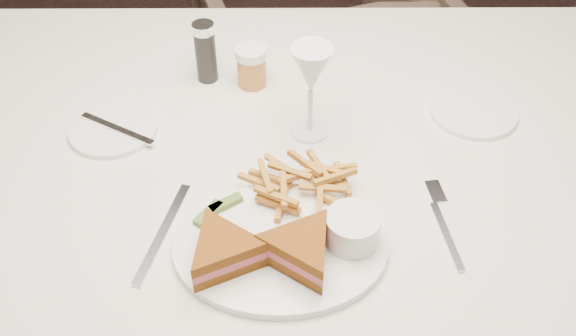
# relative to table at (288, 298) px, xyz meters

# --- Properties ---
(ground) EXTENTS (5.00, 5.00, 0.00)m
(ground) POSITION_rel_table_xyz_m (-0.00, 0.22, -0.38)
(ground) COLOR black
(ground) RESTS_ON ground
(table) EXTENTS (1.61, 1.08, 0.75)m
(table) POSITION_rel_table_xyz_m (0.00, 0.00, 0.00)
(table) COLOR silver
(table) RESTS_ON ground
(chair_far) EXTENTS (0.84, 0.81, 0.70)m
(chair_far) POSITION_rel_table_xyz_m (0.08, 0.95, -0.03)
(chair_far) COLOR #47362B
(chair_far) RESTS_ON ground
(table_setting) EXTENTS (0.82, 0.59, 0.18)m
(table_setting) POSITION_rel_table_xyz_m (-0.00, -0.07, 0.41)
(table_setting) COLOR white
(table_setting) RESTS_ON table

